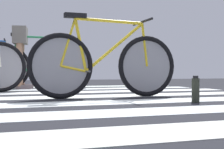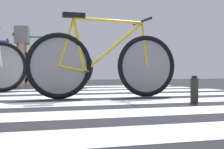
{
  "view_description": "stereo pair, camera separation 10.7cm",
  "coord_description": "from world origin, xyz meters",
  "px_view_note": "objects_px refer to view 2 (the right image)",
  "views": [
    {
      "loc": [
        -0.58,
        -3.64,
        0.33
      ],
      "look_at": [
        0.68,
        0.28,
        0.28
      ],
      "focal_mm": 52.4,
      "sensor_mm": 36.0,
      "label": 1
    },
    {
      "loc": [
        -0.47,
        -3.64,
        0.33
      ],
      "look_at": [
        0.68,
        0.28,
        0.28
      ],
      "focal_mm": 52.4,
      "sensor_mm": 36.0,
      "label": 2
    }
  ],
  "objects_px": {
    "bicycle_3_of_4": "(42,66)",
    "bicycle_1_of_4": "(104,64)",
    "cyclist_3_of_4": "(23,49)",
    "water_bottle": "(194,90)"
  },
  "relations": [
    {
      "from": "bicycle_1_of_4",
      "to": "bicycle_3_of_4",
      "type": "distance_m",
      "value": 2.17
    },
    {
      "from": "cyclist_3_of_4",
      "to": "water_bottle",
      "type": "height_order",
      "value": "cyclist_3_of_4"
    },
    {
      "from": "bicycle_3_of_4",
      "to": "cyclist_3_of_4",
      "type": "relative_size",
      "value": 1.67
    },
    {
      "from": "bicycle_3_of_4",
      "to": "water_bottle",
      "type": "distance_m",
      "value": 3.14
    },
    {
      "from": "cyclist_3_of_4",
      "to": "water_bottle",
      "type": "relative_size",
      "value": 4.0
    },
    {
      "from": "cyclist_3_of_4",
      "to": "bicycle_1_of_4",
      "type": "bearing_deg",
      "value": -60.85
    },
    {
      "from": "bicycle_3_of_4",
      "to": "water_bottle",
      "type": "xyz_separation_m",
      "value": [
        1.2,
        -2.89,
        -0.26
      ]
    },
    {
      "from": "bicycle_3_of_4",
      "to": "bicycle_1_of_4",
      "type": "bearing_deg",
      "value": -68.04
    },
    {
      "from": "bicycle_1_of_4",
      "to": "cyclist_3_of_4",
      "type": "height_order",
      "value": "cyclist_3_of_4"
    },
    {
      "from": "bicycle_1_of_4",
      "to": "bicycle_3_of_4",
      "type": "bearing_deg",
      "value": 103.22
    }
  ]
}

